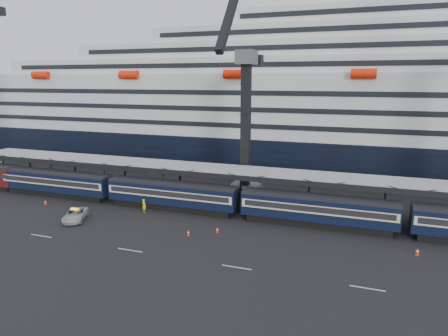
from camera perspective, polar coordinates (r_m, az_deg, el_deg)
The scene contains 11 objects.
ground at distance 42.25m, azimuth 22.58°, elevation -13.52°, with size 260.00×260.00×0.00m, color black.
train at distance 50.65m, azimuth 16.99°, elevation -6.06°, with size 133.05×3.00×4.05m.
canopy at distance 53.75m, azimuth 22.36°, elevation -2.01°, with size 130.00×6.25×5.53m.
cruise_ship at distance 84.35m, azimuth 21.10°, elevation 7.94°, with size 214.09×28.84×34.00m.
crane_dark_near at distance 59.46m, azimuth 3.01°, elevation 6.78°, with size 4.50×17.75×35.08m.
pickup_truck at distance 55.58m, azimuth -20.48°, elevation -6.27°, with size 2.38×5.17×1.44m, color #ABADB2.
worker at distance 56.05m, azimuth -11.37°, elevation -5.30°, with size 0.69×0.45×1.89m, color yellow.
traffic_cone_a at distance 64.03m, azimuth -24.14°, elevation -4.46°, with size 0.38×0.38×0.76m.
traffic_cone_b at distance 48.18m, azimuth -0.95°, elevation -8.80°, with size 0.35×0.35×0.70m.
traffic_cone_c at distance 47.48m, azimuth -5.13°, elevation -9.17°, with size 0.36×0.36×0.73m.
traffic_cone_d at distance 46.90m, azimuth 25.91°, elevation -10.66°, with size 0.41×0.41×0.82m.
Camera 1 is at (-3.25, -38.15, 17.86)m, focal length 32.00 mm.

